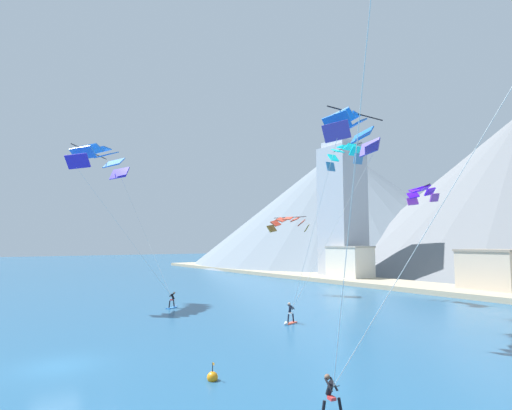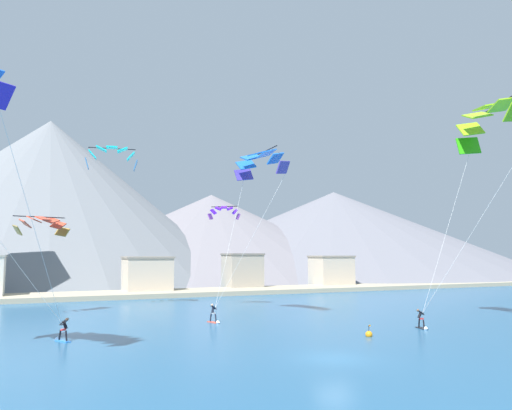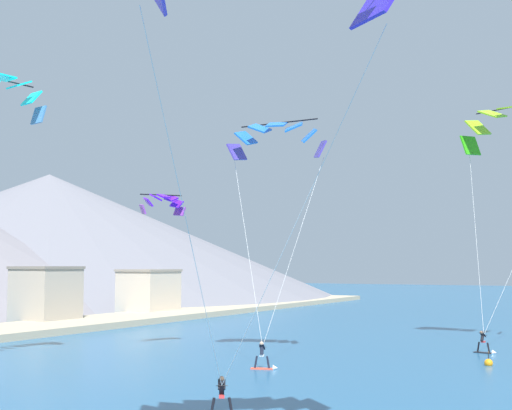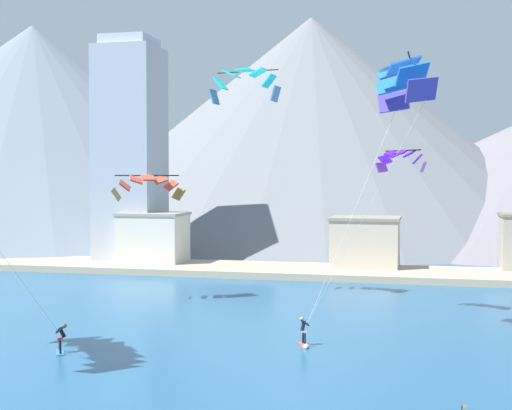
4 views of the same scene
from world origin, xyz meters
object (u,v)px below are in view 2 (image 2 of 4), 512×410
parafoil_kite_near_lead (492,121)px  parafoil_kite_mid_center (260,162)px  parafoil_kite_distant_low_drift (112,155)px  race_marker_buoy (369,335)px  parafoil_kite_distant_mid_solo (224,211)px  kitesurfer_near_trail (62,333)px  kitesurfer_mid_center (214,317)px  parafoil_kite_distant_high_outer (42,224)px  kitesurfer_near_lead (422,323)px

parafoil_kite_near_lead → parafoil_kite_mid_center: bearing=141.4°
parafoil_kite_mid_center → parafoil_kite_distant_low_drift: parafoil_kite_distant_low_drift is taller
race_marker_buoy → parafoil_kite_distant_mid_solo: bearing=97.8°
kitesurfer_near_trail → kitesurfer_mid_center: kitesurfer_mid_center is taller
kitesurfer_near_trail → race_marker_buoy: size_ratio=1.75×
parafoil_kite_mid_center → parafoil_kite_distant_high_outer: (-20.75, 10.77, -6.46)m
parafoil_kite_near_lead → parafoil_kite_distant_low_drift: parafoil_kite_near_lead is taller
parafoil_kite_distant_high_outer → parafoil_kite_distant_mid_solo: 20.56m
kitesurfer_mid_center → parafoil_kite_distant_mid_solo: 17.16m
kitesurfer_near_trail → parafoil_kite_distant_mid_solo: 27.57m
kitesurfer_mid_center → parafoil_kite_distant_mid_solo: bearing=66.2°
kitesurfer_near_trail → parafoil_kite_near_lead: bearing=-11.4°
kitesurfer_mid_center → parafoil_kite_near_lead: (23.19, -12.16, 18.38)m
kitesurfer_near_lead → parafoil_kite_distant_mid_solo: size_ratio=0.46×
parafoil_kite_distant_low_drift → race_marker_buoy: 37.18m
parafoil_kite_distant_mid_solo → parafoil_kite_near_lead: bearing=-53.5°
kitesurfer_near_trail → parafoil_kite_distant_mid_solo: bearing=41.6°
parafoil_kite_distant_mid_solo → parafoil_kite_distant_high_outer: bearing=178.1°
parafoil_kite_distant_mid_solo → kitesurfer_mid_center: bearing=-113.8°
parafoil_kite_mid_center → race_marker_buoy: size_ratio=15.66×
parafoil_kite_near_lead → parafoil_kite_distant_mid_solo: 30.94m
parafoil_kite_near_lead → parafoil_kite_distant_low_drift: (-30.93, 27.95, -0.66)m
parafoil_kite_mid_center → parafoil_kite_distant_mid_solo: size_ratio=4.14×
parafoil_kite_near_lead → race_marker_buoy: size_ratio=18.88×
parafoil_kite_near_lead → parafoil_kite_mid_center: size_ratio=1.21×
parafoil_kite_distant_low_drift → kitesurfer_mid_center: bearing=-63.9°
parafoil_kite_near_lead → parafoil_kite_distant_high_outer: (-38.35, 24.82, -9.30)m
race_marker_buoy → parafoil_kite_distant_low_drift: bearing=120.2°
kitesurfer_near_lead → parafoil_kite_distant_high_outer: 39.50m
parafoil_kite_near_lead → parafoil_kite_mid_center: (-17.60, 14.05, -2.84)m
kitesurfer_mid_center → parafoil_kite_distant_mid_solo: parafoil_kite_distant_mid_solo is taller
parafoil_kite_distant_low_drift → parafoil_kite_near_lead: bearing=-42.1°
parafoil_kite_distant_low_drift → kitesurfer_near_trail: bearing=-105.9°
kitesurfer_near_lead → parafoil_kite_mid_center: bearing=127.1°
parafoil_kite_distant_low_drift → parafoil_kite_distant_mid_solo: bearing=-16.2°
kitesurfer_near_trail → race_marker_buoy: bearing=-18.7°
parafoil_kite_mid_center → kitesurfer_near_lead: bearing=-52.9°
parafoil_kite_distant_high_outer → parafoil_kite_distant_mid_solo: size_ratio=1.50×
parafoil_kite_distant_low_drift → race_marker_buoy: parafoil_kite_distant_low_drift is taller
parafoil_kite_mid_center → race_marker_buoy: 21.54m
kitesurfer_mid_center → parafoil_kite_distant_mid_solo: (5.29, 11.99, 11.07)m
kitesurfer_mid_center → parafoil_kite_distant_high_outer: size_ratio=0.32×
parafoil_kite_distant_high_outer → parafoil_kite_distant_low_drift: 11.81m
kitesurfer_near_lead → parafoil_kite_mid_center: (-9.65, 12.74, 15.57)m
kitesurfer_mid_center → parafoil_kite_distant_high_outer: 21.74m
parafoil_kite_distant_high_outer → parafoil_kite_distant_mid_solo: (20.45, -0.67, 1.99)m
kitesurfer_near_lead → parafoil_kite_distant_low_drift: parafoil_kite_distant_low_drift is taller
kitesurfer_mid_center → race_marker_buoy: (8.60, -12.27, -0.42)m
kitesurfer_near_trail → parafoil_kite_distant_low_drift: size_ratio=0.29×
kitesurfer_near_lead → kitesurfer_mid_center: size_ratio=0.97×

